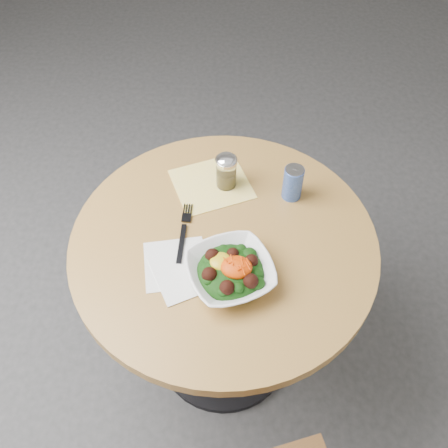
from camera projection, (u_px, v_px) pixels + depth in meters
name	position (u px, v px, depth m)	size (l,w,h in m)	color
ground	(224.00, 349.00, 2.04)	(6.00, 6.00, 0.00)	#303032
table	(224.00, 276.00, 1.61)	(0.90, 0.90, 0.75)	black
cloth_napkin	(212.00, 184.00, 1.59)	(0.23, 0.21, 0.00)	yellow
paper_napkins	(180.00, 268.00, 1.39)	(0.24, 0.24, 0.00)	white
salad_bowl	(230.00, 271.00, 1.34)	(0.30, 0.30, 0.09)	white
fork	(184.00, 230.00, 1.46)	(0.03, 0.22, 0.00)	black
spice_shaker	(226.00, 171.00, 1.54)	(0.07, 0.07, 0.12)	silver
beverage_can	(293.00, 183.00, 1.51)	(0.06, 0.06, 0.12)	navy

